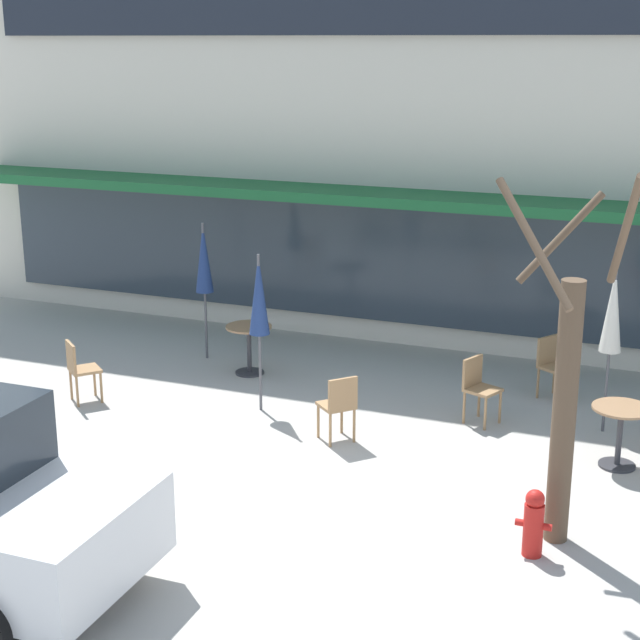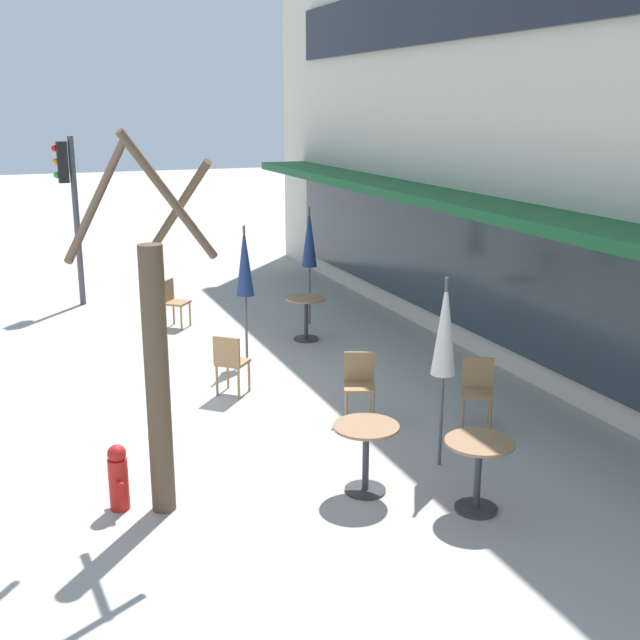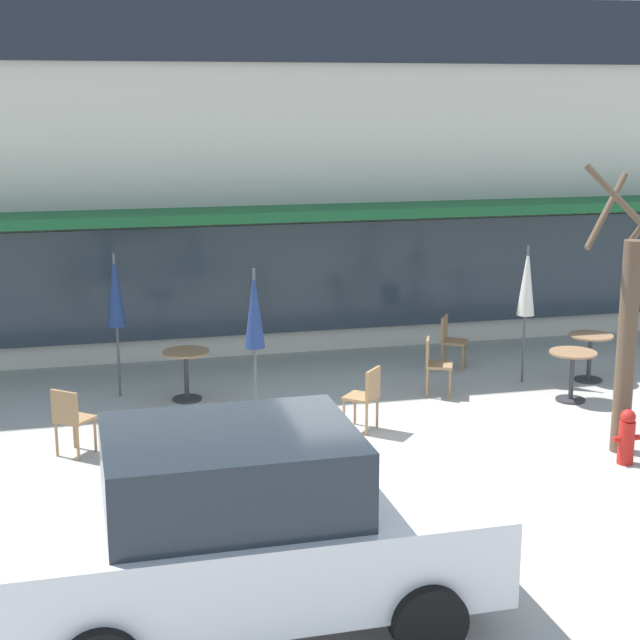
{
  "view_description": "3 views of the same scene",
  "coord_description": "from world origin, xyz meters",
  "px_view_note": "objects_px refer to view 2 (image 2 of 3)",
  "views": [
    {
      "loc": [
        4.38,
        -9.1,
        4.95
      ],
      "look_at": [
        -0.42,
        2.77,
        1.26
      ],
      "focal_mm": 55.0,
      "sensor_mm": 36.0,
      "label": 1
    },
    {
      "loc": [
        10.72,
        -1.02,
        4.01
      ],
      "look_at": [
        -0.34,
        3.31,
        0.8
      ],
      "focal_mm": 45.0,
      "sensor_mm": 36.0,
      "label": 2
    },
    {
      "loc": [
        -3.35,
        -10.47,
        4.51
      ],
      "look_at": [
        -0.03,
        3.15,
        1.25
      ],
      "focal_mm": 55.0,
      "sensor_mm": 36.0,
      "label": 3
    }
  ],
  "objects_px": {
    "cafe_chair_3": "(478,387)",
    "fire_hydrant": "(118,477)",
    "cafe_table_near_wall": "(366,447)",
    "cafe_chair_2": "(173,300)",
    "patio_umbrella_cream_folded": "(309,238)",
    "street_tree": "(156,358)",
    "cafe_chair_0": "(230,360)",
    "cafe_table_by_tree": "(478,463)",
    "traffic_light_pole": "(69,193)",
    "patio_umbrella_green_folded": "(245,262)",
    "cafe_chair_1": "(359,381)",
    "patio_umbrella_corner_open": "(445,328)",
    "cafe_table_streetside": "(306,311)"
  },
  "relations": [
    {
      "from": "cafe_table_streetside",
      "to": "fire_hydrant",
      "type": "distance_m",
      "value": 6.36
    },
    {
      "from": "street_tree",
      "to": "fire_hydrant",
      "type": "bearing_deg",
      "value": -110.88
    },
    {
      "from": "street_tree",
      "to": "traffic_light_pole",
      "type": "relative_size",
      "value": 1.12
    },
    {
      "from": "cafe_chair_0",
      "to": "traffic_light_pole",
      "type": "height_order",
      "value": "traffic_light_pole"
    },
    {
      "from": "patio_umbrella_green_folded",
      "to": "cafe_table_near_wall",
      "type": "bearing_deg",
      "value": -1.01
    },
    {
      "from": "cafe_chair_3",
      "to": "fire_hydrant",
      "type": "height_order",
      "value": "cafe_chair_3"
    },
    {
      "from": "cafe_chair_0",
      "to": "cafe_chair_3",
      "type": "distance_m",
      "value": 3.46
    },
    {
      "from": "cafe_table_near_wall",
      "to": "patio_umbrella_cream_folded",
      "type": "height_order",
      "value": "patio_umbrella_cream_folded"
    },
    {
      "from": "cafe_chair_0",
      "to": "fire_hydrant",
      "type": "distance_m",
      "value": 3.41
    },
    {
      "from": "patio_umbrella_cream_folded",
      "to": "fire_hydrant",
      "type": "distance_m",
      "value": 7.5
    },
    {
      "from": "patio_umbrella_cream_folded",
      "to": "cafe_table_by_tree",
      "type": "bearing_deg",
      "value": -7.34
    },
    {
      "from": "cafe_chair_0",
      "to": "cafe_chair_1",
      "type": "bearing_deg",
      "value": 42.14
    },
    {
      "from": "cafe_table_streetside",
      "to": "patio_umbrella_green_folded",
      "type": "relative_size",
      "value": 0.35
    },
    {
      "from": "patio_umbrella_green_folded",
      "to": "cafe_table_by_tree",
      "type": "bearing_deg",
      "value": 8.23
    },
    {
      "from": "street_tree",
      "to": "cafe_chair_0",
      "type": "bearing_deg",
      "value": 152.91
    },
    {
      "from": "cafe_table_streetside",
      "to": "traffic_light_pole",
      "type": "bearing_deg",
      "value": -139.6
    },
    {
      "from": "patio_umbrella_cream_folded",
      "to": "patio_umbrella_corner_open",
      "type": "bearing_deg",
      "value": -6.98
    },
    {
      "from": "patio_umbrella_cream_folded",
      "to": "street_tree",
      "type": "height_order",
      "value": "street_tree"
    },
    {
      "from": "cafe_table_near_wall",
      "to": "traffic_light_pole",
      "type": "bearing_deg",
      "value": -167.81
    },
    {
      "from": "cafe_chair_1",
      "to": "patio_umbrella_corner_open",
      "type": "bearing_deg",
      "value": 10.39
    },
    {
      "from": "patio_umbrella_cream_folded",
      "to": "cafe_chair_3",
      "type": "height_order",
      "value": "patio_umbrella_cream_folded"
    },
    {
      "from": "patio_umbrella_green_folded",
      "to": "cafe_chair_3",
      "type": "xyz_separation_m",
      "value": [
        3.64,
        1.99,
        -1.1
      ]
    },
    {
      "from": "street_tree",
      "to": "traffic_light_pole",
      "type": "xyz_separation_m",
      "value": [
        -9.29,
        -0.02,
        0.67
      ]
    },
    {
      "from": "cafe_table_near_wall",
      "to": "cafe_table_streetside",
      "type": "height_order",
      "value": "same"
    },
    {
      "from": "cafe_table_by_tree",
      "to": "cafe_chair_0",
      "type": "xyz_separation_m",
      "value": [
        -4.15,
        -1.45,
        0.01
      ]
    },
    {
      "from": "traffic_light_pole",
      "to": "cafe_chair_0",
      "type": "bearing_deg",
      "value": 13.62
    },
    {
      "from": "cafe_chair_1",
      "to": "fire_hydrant",
      "type": "height_order",
      "value": "cafe_chair_1"
    },
    {
      "from": "cafe_table_streetside",
      "to": "cafe_chair_0",
      "type": "relative_size",
      "value": 0.85
    },
    {
      "from": "patio_umbrella_corner_open",
      "to": "cafe_chair_1",
      "type": "height_order",
      "value": "patio_umbrella_corner_open"
    },
    {
      "from": "cafe_chair_3",
      "to": "cafe_table_near_wall",
      "type": "bearing_deg",
      "value": -61.41
    },
    {
      "from": "cafe_chair_1",
      "to": "patio_umbrella_green_folded",
      "type": "bearing_deg",
      "value": -166.58
    },
    {
      "from": "cafe_table_near_wall",
      "to": "cafe_chair_2",
      "type": "relative_size",
      "value": 0.85
    },
    {
      "from": "street_tree",
      "to": "fire_hydrant",
      "type": "xyz_separation_m",
      "value": [
        -0.16,
        -0.42,
        -1.27
      ]
    },
    {
      "from": "patio_umbrella_cream_folded",
      "to": "fire_hydrant",
      "type": "xyz_separation_m",
      "value": [
        5.99,
        -4.33,
        -1.27
      ]
    },
    {
      "from": "cafe_chair_3",
      "to": "traffic_light_pole",
      "type": "xyz_separation_m",
      "value": [
        -8.57,
        -4.17,
        1.77
      ]
    },
    {
      "from": "cafe_chair_2",
      "to": "street_tree",
      "type": "height_order",
      "value": "street_tree"
    },
    {
      "from": "patio_umbrella_green_folded",
      "to": "cafe_chair_1",
      "type": "xyz_separation_m",
      "value": [
        2.88,
        0.69,
        -1.1
      ]
    },
    {
      "from": "cafe_table_streetside",
      "to": "cafe_chair_2",
      "type": "height_order",
      "value": "cafe_chair_2"
    },
    {
      "from": "cafe_chair_0",
      "to": "street_tree",
      "type": "distance_m",
      "value": 3.5
    },
    {
      "from": "traffic_light_pole",
      "to": "cafe_chair_3",
      "type": "bearing_deg",
      "value": 25.98
    },
    {
      "from": "cafe_chair_0",
      "to": "street_tree",
      "type": "bearing_deg",
      "value": -27.09
    },
    {
      "from": "cafe_table_by_tree",
      "to": "traffic_light_pole",
      "type": "height_order",
      "value": "traffic_light_pole"
    },
    {
      "from": "cafe_chair_2",
      "to": "street_tree",
      "type": "bearing_deg",
      "value": -12.21
    },
    {
      "from": "cafe_table_streetside",
      "to": "patio_umbrella_green_folded",
      "type": "distance_m",
      "value": 1.91
    },
    {
      "from": "cafe_chair_0",
      "to": "traffic_light_pole",
      "type": "xyz_separation_m",
      "value": [
        -6.33,
        -1.53,
        1.77
      ]
    },
    {
      "from": "traffic_light_pole",
      "to": "patio_umbrella_corner_open",
      "type": "bearing_deg",
      "value": 18.57
    },
    {
      "from": "patio_umbrella_corner_open",
      "to": "fire_hydrant",
      "type": "height_order",
      "value": "patio_umbrella_corner_open"
    },
    {
      "from": "patio_umbrella_green_folded",
      "to": "cafe_chair_2",
      "type": "bearing_deg",
      "value": -164.71
    },
    {
      "from": "cafe_chair_3",
      "to": "street_tree",
      "type": "relative_size",
      "value": 0.23
    },
    {
      "from": "patio_umbrella_green_folded",
      "to": "fire_hydrant",
      "type": "relative_size",
      "value": 3.12
    }
  ]
}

